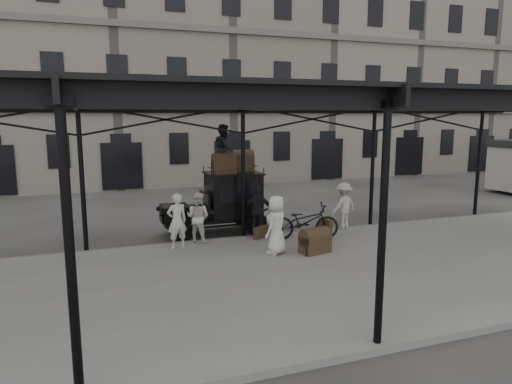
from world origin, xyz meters
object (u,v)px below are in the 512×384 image
taxi (225,200)px  bicycle (304,222)px  porter_left (177,221)px  steamer_trunk_platform (315,242)px  porter_official (258,211)px  steamer_trunk_roof_near (224,165)px

taxi → bicycle: 3.09m
taxi → porter_left: size_ratio=2.13×
porter_left → bicycle: (4.11, -0.36, -0.26)m
porter_left → bicycle: bearing=164.7°
steamer_trunk_platform → taxi: bearing=102.8°
porter_official → steamer_trunk_roof_near: size_ratio=2.13×
taxi → porter_left: bearing=-137.2°
taxi → steamer_trunk_roof_near: 1.30m
taxi → bicycle: (2.08, -2.24, -0.46)m
taxi → bicycle: bearing=-47.2°
steamer_trunk_platform → steamer_trunk_roof_near: bearing=105.4°
porter_left → porter_official: 2.86m
bicycle → steamer_trunk_roof_near: size_ratio=2.77×
porter_official → bicycle: 1.59m
porter_official → taxi: bearing=-29.2°
steamer_trunk_roof_near → steamer_trunk_platform: bearing=-60.3°
bicycle → steamer_trunk_platform: size_ratio=2.62×
porter_left → steamer_trunk_roof_near: size_ratio=2.10×
porter_left → steamer_trunk_roof_near: 2.94m
porter_left → bicycle: porter_left is taller
steamer_trunk_roof_near → steamer_trunk_platform: size_ratio=0.94×
porter_left → steamer_trunk_platform: bearing=143.9°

